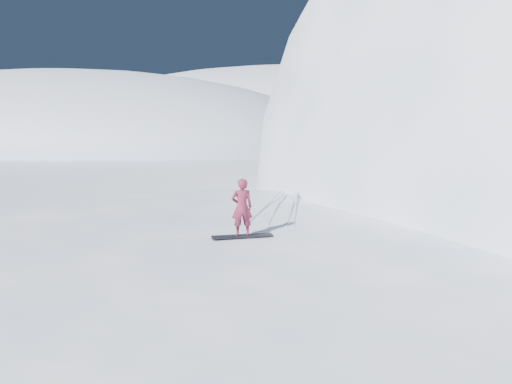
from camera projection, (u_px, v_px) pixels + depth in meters
ground at (221, 326)px, 12.58m from camera, size 400.00×400.00×0.00m
near_ridge at (291, 293)px, 14.91m from camera, size 36.00×28.00×4.80m
far_ridge_a at (53, 140)px, 93.89m from camera, size 120.00×70.00×28.00m
far_ridge_c at (274, 133)px, 127.69m from camera, size 140.00×90.00×36.00m
wind_bumps at (236, 295)px, 14.71m from camera, size 16.00×14.40×1.00m
snowboard at (242, 236)px, 12.72m from camera, size 1.61×1.22×0.03m
snowboarder at (242, 207)px, 12.58m from camera, size 0.70×0.65×1.62m
board_tracks at (283, 206)px, 16.80m from camera, size 2.55×5.92×0.04m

